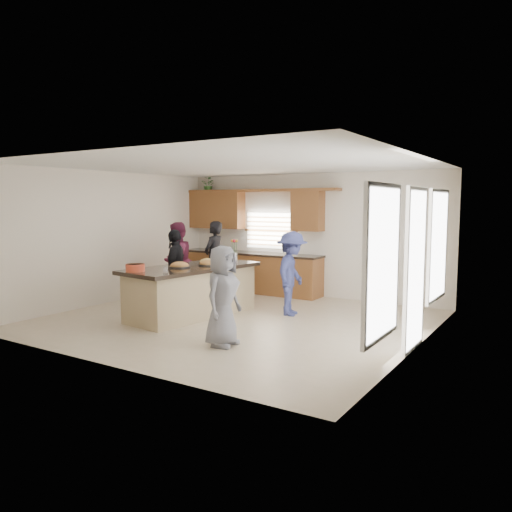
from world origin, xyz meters
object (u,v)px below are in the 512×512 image
Objects in this scene: salad_bowl at (135,267)px; woman_left_back at (214,258)px; woman_left_front at (176,269)px; woman_right_back at (292,273)px; woman_left_mid at (177,261)px; woman_right_front at (223,296)px; island at (192,292)px.

salad_bowl is 0.19× the size of woman_left_back.
woman_left_front is 2.36m from woman_right_back.
salad_bowl is 0.20× the size of woman_left_front.
woman_left_mid is 3.91m from woman_right_front.
salad_bowl is 3.23m from woman_left_back.
salad_bowl is 2.90m from woman_right_back.
woman_right_front is (0.11, -2.38, -0.05)m from woman_right_back.
woman_right_back is (2.58, -0.98, -0.06)m from woman_left_back.
island is 0.83m from woman_left_front.
woman_left_back is at bearing 150.90° from woman_left_mid.
woman_left_front is at bearing 50.74° from woman_right_front.
island is 8.56× the size of salad_bowl.
island is at bearing 41.05° from woman_left_front.
salad_bowl is at bearing -100.08° from island.
island is at bearing 21.66° from woman_left_back.
salad_bowl is at bearing 16.68° from woman_left_mid.
woman_left_mid is (-1.03, 2.25, -0.17)m from salad_bowl.
woman_right_back is at bearing 64.43° from woman_left_back.
woman_right_front is (3.04, -2.45, -0.10)m from woman_left_mid.
salad_bowl is at bearing 7.34° from woman_left_back.
woman_right_back is 1.06× the size of woman_right_front.
salad_bowl is 0.19× the size of woman_left_mid.
woman_right_front is at bearing 31.47° from woman_left_front.
woman_left_back is 4.30m from woman_right_front.
island is 1.75× the size of woman_left_front.
woman_right_back reaches higher than salad_bowl.
woman_left_mid reaches higher than woman_right_back.
woman_left_mid reaches higher than island.
island is 1.83m from woman_left_mid.
woman_right_back reaches higher than island.
woman_left_mid reaches higher than woman_left_front.
island is 2.14m from woman_right_front.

